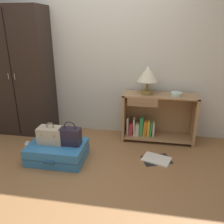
# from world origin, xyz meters

# --- Properties ---
(ground_plane) EXTENTS (9.00, 9.00, 0.00)m
(ground_plane) POSITION_xyz_m (0.00, 0.00, 0.00)
(ground_plane) COLOR olive
(back_wall) EXTENTS (6.40, 0.10, 2.60)m
(back_wall) POSITION_xyz_m (0.00, 1.50, 1.30)
(back_wall) COLOR beige
(back_wall) RESTS_ON ground_plane
(wardrobe) EXTENTS (0.96, 0.47, 1.96)m
(wardrobe) POSITION_xyz_m (-1.27, 1.20, 0.98)
(wardrobe) COLOR black
(wardrobe) RESTS_ON ground_plane
(bookshelf) EXTENTS (1.08, 0.38, 0.74)m
(bookshelf) POSITION_xyz_m (0.86, 1.26, 0.36)
(bookshelf) COLOR #A37A51
(bookshelf) RESTS_ON ground_plane
(table_lamp) EXTENTS (0.30, 0.30, 0.41)m
(table_lamp) POSITION_xyz_m (0.71, 1.23, 1.02)
(table_lamp) COLOR olive
(table_lamp) RESTS_ON bookshelf
(bowl) EXTENTS (0.16, 0.16, 0.05)m
(bowl) POSITION_xyz_m (1.13, 1.20, 0.76)
(bowl) COLOR silver
(bowl) RESTS_ON bookshelf
(suitcase_large) EXTENTS (0.74, 0.54, 0.23)m
(suitcase_large) POSITION_xyz_m (-0.40, 0.42, 0.12)
(suitcase_large) COLOR teal
(suitcase_large) RESTS_ON ground_plane
(train_case) EXTENTS (0.33, 0.20, 0.29)m
(train_case) POSITION_xyz_m (-0.48, 0.44, 0.34)
(train_case) COLOR #B7A88E
(train_case) RESTS_ON suitcase_large
(handbag) EXTENTS (0.27, 0.15, 0.32)m
(handbag) POSITION_xyz_m (-0.22, 0.44, 0.35)
(handbag) COLOR #231E2D
(handbag) RESTS_ON suitcase_large
(bottle) EXTENTS (0.08, 0.08, 0.17)m
(bottle) POSITION_xyz_m (-0.88, 0.52, 0.08)
(bottle) COLOR white
(bottle) RESTS_ON ground_plane
(open_book_on_floor) EXTENTS (0.44, 0.38, 0.02)m
(open_book_on_floor) POSITION_xyz_m (0.90, 0.63, 0.01)
(open_book_on_floor) COLOR white
(open_book_on_floor) RESTS_ON ground_plane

